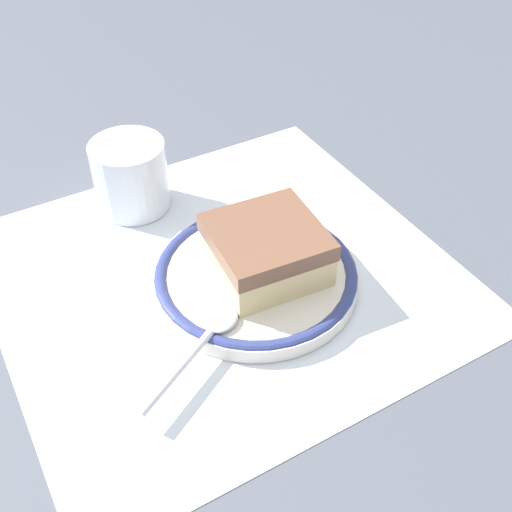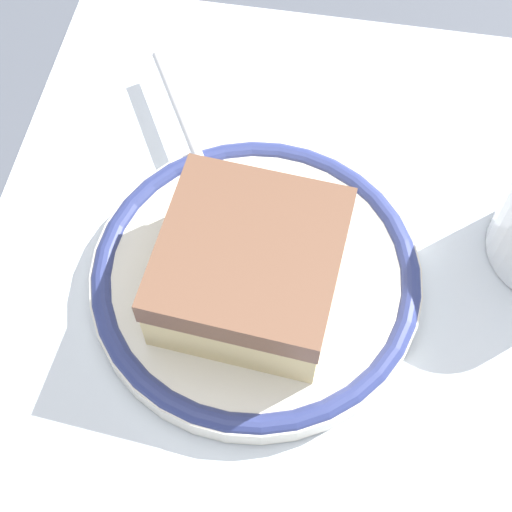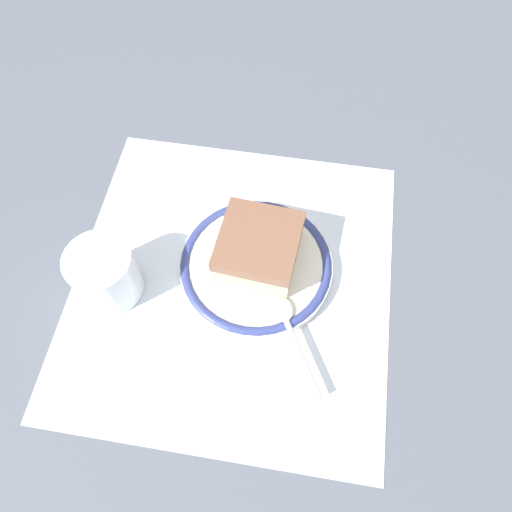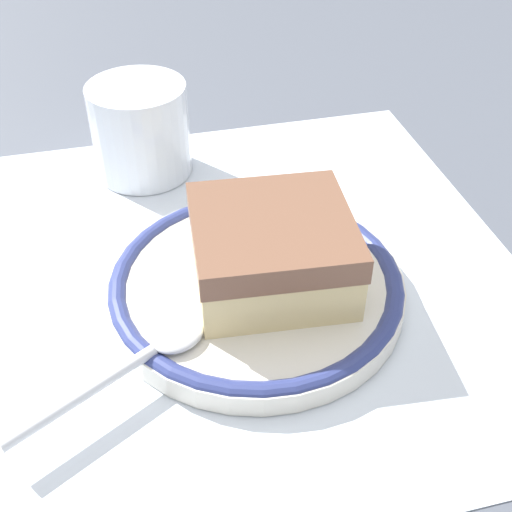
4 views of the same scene
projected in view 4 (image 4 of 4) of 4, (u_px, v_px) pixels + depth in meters
The scene contains 6 objects.
ground_plane at pixel (217, 277), 0.45m from camera, with size 2.40×2.40×0.00m, color #4C515B.
placemat at pixel (217, 276), 0.45m from camera, with size 0.42×0.40×0.00m, color silver.
plate at pixel (256, 286), 0.43m from camera, with size 0.19×0.19×0.02m.
cake_slice at pixel (272, 250), 0.41m from camera, with size 0.11×0.10×0.05m.
spoon at pixel (143, 356), 0.37m from camera, with size 0.12×0.08×0.01m.
cup at pixel (141, 135), 0.53m from camera, with size 0.08×0.08×0.08m.
Camera 4 is at (-0.05, -0.33, 0.30)m, focal length 45.92 mm.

